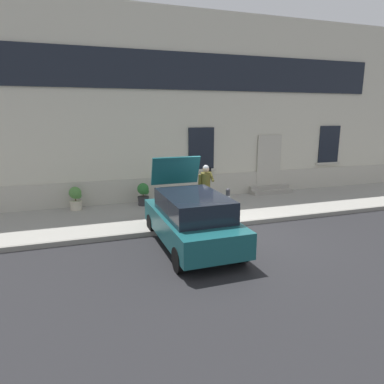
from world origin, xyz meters
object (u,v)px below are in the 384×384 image
object	(u,v)px
hatchback_car_teal	(192,219)
planter_charcoal	(143,194)
planter_cream	(76,198)
person_on_phone	(205,186)
bollard_near_person	(228,202)

from	to	relation	value
hatchback_car_teal	planter_charcoal	distance (m)	4.29
planter_cream	person_on_phone	bearing A→B (deg)	-25.91
bollard_near_person	person_on_phone	size ratio (longest dim) A/B	0.60
person_on_phone	bollard_near_person	bearing A→B (deg)	-48.74
bollard_near_person	planter_cream	world-z (taller)	bollard_near_person
hatchback_car_teal	person_on_phone	size ratio (longest dim) A/B	2.33
person_on_phone	planter_charcoal	size ratio (longest dim) A/B	2.04
bollard_near_person	planter_charcoal	distance (m)	3.53
planter_charcoal	planter_cream	bearing A→B (deg)	177.19
person_on_phone	planter_cream	size ratio (longest dim) A/B	2.04
planter_cream	planter_charcoal	distance (m)	2.47
hatchback_car_teal	planter_cream	distance (m)	5.30
planter_cream	planter_charcoal	xyz separation A→B (m)	(2.47, -0.12, 0.00)
person_on_phone	hatchback_car_teal	bearing A→B (deg)	-114.52
hatchback_car_teal	bollard_near_person	size ratio (longest dim) A/B	3.91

